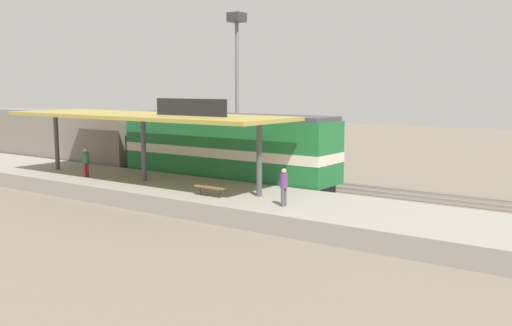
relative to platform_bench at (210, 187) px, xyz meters
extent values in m
plane|color=#706656|center=(8.00, 6.06, -1.34)|extent=(120.00, 120.00, 0.00)
cube|color=#5F5649|center=(6.00, 6.06, -1.32)|extent=(3.20, 110.00, 0.04)
cube|color=gray|center=(5.28, 6.06, -1.26)|extent=(0.10, 110.00, 0.16)
cube|color=gray|center=(6.72, 6.06, -1.26)|extent=(0.10, 110.00, 0.16)
cube|color=#5F5649|center=(10.60, 6.06, -1.32)|extent=(3.20, 110.00, 0.04)
cube|color=gray|center=(9.88, 6.06, -1.26)|extent=(0.10, 110.00, 0.16)
cube|color=gray|center=(11.32, 6.06, -1.26)|extent=(0.10, 110.00, 0.16)
cube|color=gray|center=(1.40, 6.06, -0.89)|extent=(6.00, 44.00, 0.90)
cylinder|color=#47474C|center=(1.40, -1.94, 1.36)|extent=(0.28, 0.28, 3.60)
cylinder|color=#47474C|center=(1.40, 6.06, 1.36)|extent=(0.28, 0.28, 3.60)
cylinder|color=#47474C|center=(1.40, 14.06, 1.36)|extent=(0.28, 0.28, 3.60)
cube|color=#A38E3D|center=(1.40, 6.06, 3.26)|extent=(5.20, 18.00, 0.20)
cube|color=black|center=(1.40, 2.46, 3.81)|extent=(0.12, 4.80, 0.90)
cylinder|color=#333338|center=(0.00, -0.65, -0.23)|extent=(0.07, 0.07, 0.42)
cylinder|color=#333338|center=(0.00, 0.65, -0.23)|extent=(0.07, 0.07, 0.42)
cube|color=brown|center=(0.00, 0.00, 0.02)|extent=(0.44, 1.70, 0.08)
cube|color=#28282D|center=(6.00, 3.74, -0.83)|extent=(2.60, 13.60, 0.70)
cube|color=#1E6B33|center=(6.00, 3.74, 1.27)|extent=(2.90, 14.40, 3.50)
cube|color=#424247|center=(6.00, 3.74, 3.14)|extent=(2.78, 14.11, 0.24)
cube|color=beige|center=(6.00, 3.74, 1.00)|extent=(2.93, 14.43, 0.56)
cube|color=#28282D|center=(6.00, 21.74, -0.83)|extent=(2.60, 19.20, 0.70)
cube|color=slate|center=(6.00, 21.74, 1.17)|extent=(2.90, 20.00, 3.30)
cube|color=slate|center=(6.00, 21.74, 2.94)|extent=(2.78, 19.60, 0.24)
cylinder|color=slate|center=(13.80, 8.85, 4.16)|extent=(0.28, 0.28, 11.00)
cube|color=#333338|center=(13.80, 8.85, 10.01)|extent=(1.10, 1.10, 0.70)
cylinder|color=maroon|center=(0.28, 9.87, -0.02)|extent=(0.16, 0.16, 0.84)
cylinder|color=maroon|center=(0.46, 9.87, -0.02)|extent=(0.16, 0.16, 0.84)
cylinder|color=#23603D|center=(0.37, 9.87, 0.72)|extent=(0.34, 0.34, 0.64)
sphere|color=tan|center=(0.37, 9.87, 1.15)|extent=(0.23, 0.23, 0.23)
cylinder|color=#4C4C51|center=(0.03, -4.19, -0.02)|extent=(0.16, 0.16, 0.84)
cylinder|color=#4C4C51|center=(0.21, -4.19, -0.02)|extent=(0.16, 0.16, 0.84)
cylinder|color=#663375|center=(0.12, -4.19, 0.72)|extent=(0.34, 0.34, 0.64)
sphere|color=tan|center=(0.12, -4.19, 1.15)|extent=(0.23, 0.23, 0.23)
camera|label=1|loc=(-21.27, -17.89, 4.90)|focal=40.42mm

